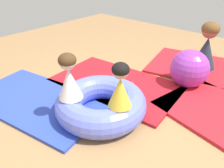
# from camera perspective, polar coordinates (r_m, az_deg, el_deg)

# --- Properties ---
(ground_plane) EXTENTS (8.00, 8.00, 0.00)m
(ground_plane) POSITION_cam_1_polar(r_m,az_deg,el_deg) (2.70, -0.56, -7.92)
(ground_plane) COLOR #9E7549
(gym_mat_front) EXTENTS (1.96, 1.27, 0.04)m
(gym_mat_front) POSITION_cam_1_polar(r_m,az_deg,el_deg) (3.29, 0.98, 0.08)
(gym_mat_front) COLOR #B21923
(gym_mat_front) RESTS_ON ground
(gym_mat_near_left) EXTENTS (1.98, 1.32, 0.04)m
(gym_mat_near_left) POSITION_cam_1_polar(r_m,az_deg,el_deg) (3.07, -18.81, -4.11)
(gym_mat_near_left) COLOR #2D47B7
(gym_mat_near_left) RESTS_ON ground
(gym_mat_center_rear) EXTENTS (1.94, 1.56, 0.04)m
(gym_mat_center_rear) POSITION_cam_1_polar(r_m,az_deg,el_deg) (4.08, 22.38, 3.91)
(gym_mat_center_rear) COLOR red
(gym_mat_center_rear) RESTS_ON ground
(inflatable_cushion) EXTENTS (1.08, 1.08, 0.32)m
(inflatable_cushion) POSITION_cam_1_polar(r_m,az_deg,el_deg) (2.61, -2.92, -5.10)
(inflatable_cushion) COLOR #6070E5
(inflatable_cushion) RESTS_ON ground
(child_in_white) EXTENTS (0.37, 0.37, 0.52)m
(child_in_white) POSITION_cam_1_polar(r_m,az_deg,el_deg) (2.35, -11.14, 1.80)
(child_in_white) COLOR white
(child_in_white) RESTS_ON inflatable_cushion
(child_in_yellow) EXTENTS (0.26, 0.26, 0.49)m
(child_in_yellow) POSITION_cam_1_polar(r_m,az_deg,el_deg) (2.18, 2.16, -0.48)
(child_in_yellow) COLOR yellow
(child_in_yellow) RESTS_ON inflatable_cushion
(adult_seated) EXTENTS (0.56, 0.56, 0.77)m
(adult_seated) POSITION_cam_1_polar(r_m,az_deg,el_deg) (3.94, 23.48, 9.06)
(adult_seated) COLOR #232D3D
(adult_seated) RESTS_ON gym_mat_center_rear
(play_ball_pink) EXTENTS (0.08, 0.08, 0.08)m
(play_ball_pink) POSITION_cam_1_polar(r_m,az_deg,el_deg) (2.78, 5.24, -4.80)
(play_ball_pink) COLOR pink
(play_ball_pink) RESTS_ON gym_mat_front
(play_ball_teal) EXTENTS (0.11, 0.11, 0.11)m
(play_ball_teal) POSITION_cam_1_polar(r_m,az_deg,el_deg) (3.24, -3.54, 1.06)
(play_ball_teal) COLOR teal
(play_ball_teal) RESTS_ON gym_mat_front
(play_ball_red) EXTENTS (0.07, 0.07, 0.07)m
(play_ball_red) POSITION_cam_1_polar(r_m,az_deg,el_deg) (3.19, 5.19, 0.03)
(play_ball_red) COLOR red
(play_ball_red) RESTS_ON gym_mat_front
(exercise_ball_large) EXTENTS (0.56, 0.56, 0.56)m
(exercise_ball_large) POSITION_cam_1_polar(r_m,az_deg,el_deg) (3.35, 19.50, 3.78)
(exercise_ball_large) COLOR purple
(exercise_ball_large) RESTS_ON ground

